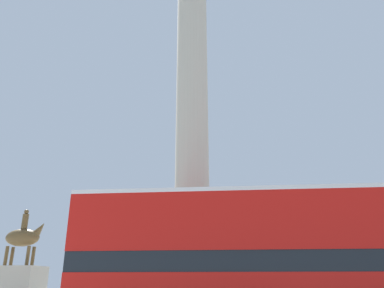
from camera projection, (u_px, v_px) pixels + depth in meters
monument_column at (192, 155)px, 18.13m from camera, size 5.38×5.38×24.13m
bus_a at (249, 265)px, 10.79m from camera, size 10.20×3.29×4.50m
equestrian_statue at (16, 284)px, 21.56m from camera, size 3.07×2.33×6.20m
street_lamp at (284, 242)px, 14.50m from camera, size 0.49×0.49×5.54m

